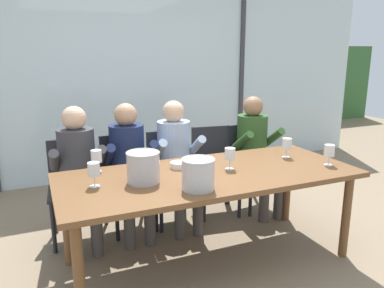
{
  "coord_description": "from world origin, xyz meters",
  "views": [
    {
      "loc": [
        -1.23,
        -2.5,
        1.67
      ],
      "look_at": [
        0.0,
        0.35,
        0.91
      ],
      "focal_mm": 35.09,
      "sensor_mm": 36.0,
      "label": 1
    }
  ],
  "objects_px": {
    "chair_near_curtain": "(73,181)",
    "person_pale_blue_shirt": "(177,155)",
    "chair_center": "(170,169)",
    "ice_bucket_secondary": "(198,174)",
    "wine_glass_by_left_taster": "(230,154)",
    "wine_glass_center_pour": "(94,170)",
    "person_charcoal_jacket": "(78,166)",
    "wine_glass_by_right_taster": "(96,157)",
    "person_olive_shirt": "(256,146)",
    "chair_left_of_center": "(126,173)",
    "chair_near_window_right": "(248,158)",
    "chair_right_of_center": "(214,162)",
    "person_navy_polo": "(129,160)",
    "wine_glass_near_bucket": "(287,144)",
    "dining_table": "(210,181)",
    "wine_glass_spare_empty": "(329,151)",
    "tasting_bowl": "(179,165)",
    "ice_bucket_primary": "(143,167)"
  },
  "relations": [
    {
      "from": "tasting_bowl",
      "to": "wine_glass_spare_empty",
      "type": "height_order",
      "value": "wine_glass_spare_empty"
    },
    {
      "from": "person_olive_shirt",
      "to": "tasting_bowl",
      "type": "bearing_deg",
      "value": -153.83
    },
    {
      "from": "chair_center",
      "to": "chair_left_of_center",
      "type": "bearing_deg",
      "value": 178.01
    },
    {
      "from": "wine_glass_near_bucket",
      "to": "chair_left_of_center",
      "type": "bearing_deg",
      "value": 147.85
    },
    {
      "from": "chair_center",
      "to": "wine_glass_center_pour",
      "type": "xyz_separation_m",
      "value": [
        -0.87,
        -0.85,
        0.34
      ]
    },
    {
      "from": "wine_glass_center_pour",
      "to": "chair_center",
      "type": "bearing_deg",
      "value": 44.46
    },
    {
      "from": "chair_near_curtain",
      "to": "person_pale_blue_shirt",
      "type": "xyz_separation_m",
      "value": [
        0.96,
        -0.13,
        0.17
      ]
    },
    {
      "from": "person_olive_shirt",
      "to": "wine_glass_by_left_taster",
      "type": "relative_size",
      "value": 7.0
    },
    {
      "from": "wine_glass_by_left_taster",
      "to": "wine_glass_center_pour",
      "type": "relative_size",
      "value": 1.0
    },
    {
      "from": "dining_table",
      "to": "person_olive_shirt",
      "type": "relative_size",
      "value": 1.91
    },
    {
      "from": "chair_center",
      "to": "chair_near_window_right",
      "type": "xyz_separation_m",
      "value": [
        0.92,
        0.0,
        0.0
      ]
    },
    {
      "from": "dining_table",
      "to": "wine_glass_spare_empty",
      "type": "relative_size",
      "value": 13.34
    },
    {
      "from": "wine_glass_center_pour",
      "to": "person_olive_shirt",
      "type": "bearing_deg",
      "value": 21.92
    },
    {
      "from": "chair_near_window_right",
      "to": "wine_glass_center_pour",
      "type": "bearing_deg",
      "value": -161.9
    },
    {
      "from": "chair_left_of_center",
      "to": "chair_right_of_center",
      "type": "height_order",
      "value": "same"
    },
    {
      "from": "chair_left_of_center",
      "to": "chair_near_window_right",
      "type": "xyz_separation_m",
      "value": [
        1.37,
        -0.02,
        0.0
      ]
    },
    {
      "from": "dining_table",
      "to": "person_navy_polo",
      "type": "bearing_deg",
      "value": 120.7
    },
    {
      "from": "person_charcoal_jacket",
      "to": "ice_bucket_primary",
      "type": "bearing_deg",
      "value": -61.73
    },
    {
      "from": "chair_right_of_center",
      "to": "wine_glass_center_pour",
      "type": "bearing_deg",
      "value": -139.58
    },
    {
      "from": "person_charcoal_jacket",
      "to": "wine_glass_by_left_taster",
      "type": "xyz_separation_m",
      "value": [
        1.09,
        -0.74,
        0.18
      ]
    },
    {
      "from": "dining_table",
      "to": "chair_right_of_center",
      "type": "bearing_deg",
      "value": 61.69
    },
    {
      "from": "person_pale_blue_shirt",
      "to": "ice_bucket_secondary",
      "type": "height_order",
      "value": "person_pale_blue_shirt"
    },
    {
      "from": "wine_glass_spare_empty",
      "to": "wine_glass_by_left_taster",
      "type": "bearing_deg",
      "value": 164.04
    },
    {
      "from": "person_navy_polo",
      "to": "wine_glass_by_left_taster",
      "type": "height_order",
      "value": "person_navy_polo"
    },
    {
      "from": "person_olive_shirt",
      "to": "dining_table",
      "type": "bearing_deg",
      "value": -140.91
    },
    {
      "from": "wine_glass_near_bucket",
      "to": "wine_glass_by_right_taster",
      "type": "xyz_separation_m",
      "value": [
        -1.61,
        0.25,
        -0.0
      ]
    },
    {
      "from": "ice_bucket_secondary",
      "to": "wine_glass_by_left_taster",
      "type": "bearing_deg",
      "value": 36.7
    },
    {
      "from": "ice_bucket_primary",
      "to": "wine_glass_by_left_taster",
      "type": "distance_m",
      "value": 0.72
    },
    {
      "from": "wine_glass_near_bucket",
      "to": "wine_glass_spare_empty",
      "type": "distance_m",
      "value": 0.37
    },
    {
      "from": "chair_right_of_center",
      "to": "chair_near_window_right",
      "type": "relative_size",
      "value": 1.0
    },
    {
      "from": "chair_near_curtain",
      "to": "chair_center",
      "type": "bearing_deg",
      "value": 5.02
    },
    {
      "from": "dining_table",
      "to": "person_olive_shirt",
      "type": "bearing_deg",
      "value": 39.84
    },
    {
      "from": "wine_glass_near_bucket",
      "to": "chair_right_of_center",
      "type": "bearing_deg",
      "value": 111.96
    },
    {
      "from": "chair_center",
      "to": "tasting_bowl",
      "type": "relative_size",
      "value": 6.54
    },
    {
      "from": "chair_right_of_center",
      "to": "wine_glass_by_right_taster",
      "type": "height_order",
      "value": "wine_glass_by_right_taster"
    },
    {
      "from": "person_navy_polo",
      "to": "ice_bucket_secondary",
      "type": "distance_m",
      "value": 1.08
    },
    {
      "from": "dining_table",
      "to": "chair_near_window_right",
      "type": "relative_size",
      "value": 2.58
    },
    {
      "from": "dining_table",
      "to": "chair_left_of_center",
      "type": "bearing_deg",
      "value": 116.32
    },
    {
      "from": "dining_table",
      "to": "ice_bucket_primary",
      "type": "distance_m",
      "value": 0.57
    },
    {
      "from": "chair_near_curtain",
      "to": "person_navy_polo",
      "type": "bearing_deg",
      "value": -10.0
    },
    {
      "from": "person_charcoal_jacket",
      "to": "wine_glass_by_right_taster",
      "type": "relative_size",
      "value": 7.0
    },
    {
      "from": "ice_bucket_secondary",
      "to": "wine_glass_by_left_taster",
      "type": "xyz_separation_m",
      "value": [
        0.42,
        0.31,
        0.01
      ]
    },
    {
      "from": "chair_near_window_right",
      "to": "person_charcoal_jacket",
      "type": "height_order",
      "value": "person_charcoal_jacket"
    },
    {
      "from": "chair_near_curtain",
      "to": "chair_right_of_center",
      "type": "height_order",
      "value": "same"
    },
    {
      "from": "person_navy_polo",
      "to": "wine_glass_center_pour",
      "type": "height_order",
      "value": "person_navy_polo"
    },
    {
      "from": "person_charcoal_jacket",
      "to": "wine_glass_by_left_taster",
      "type": "height_order",
      "value": "person_charcoal_jacket"
    },
    {
      "from": "person_olive_shirt",
      "to": "wine_glass_near_bucket",
      "type": "height_order",
      "value": "person_olive_shirt"
    },
    {
      "from": "dining_table",
      "to": "wine_glass_spare_empty",
      "type": "distance_m",
      "value": 1.03
    },
    {
      "from": "wine_glass_near_bucket",
      "to": "ice_bucket_primary",
      "type": "bearing_deg",
      "value": -174.66
    },
    {
      "from": "chair_near_curtain",
      "to": "chair_center",
      "type": "height_order",
      "value": "same"
    }
  ]
}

